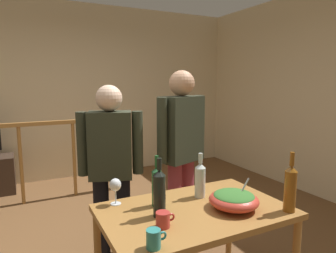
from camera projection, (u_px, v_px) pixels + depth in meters
back_wall at (66, 92)px, 4.82m from camera, size 5.89×0.10×2.80m
side_wall_right at (289, 93)px, 4.49m from camera, size 0.10×3.95×2.80m
stair_railing at (37, 149)px, 3.87m from camera, size 3.37×0.10×1.11m
serving_table at (195, 220)px, 1.98m from camera, size 1.21×0.77×0.74m
salad_bowl at (234, 199)px, 1.96m from camera, size 0.33×0.33×0.19m
wine_glass at (115, 186)px, 2.02m from camera, size 0.08×0.08×0.18m
wine_bottle_green at (157, 186)px, 1.99m from camera, size 0.07×0.07×0.35m
wine_bottle_dark at (159, 192)px, 1.83m from camera, size 0.08×0.08×0.37m
wine_bottle_clear at (200, 179)px, 2.15m from camera, size 0.08×0.08×0.32m
wine_bottle_amber at (290, 188)px, 1.91m from camera, size 0.08×0.08×0.39m
mug_red at (163, 220)px, 1.71m from camera, size 0.12×0.08×0.09m
mug_teal at (154, 239)px, 1.50m from camera, size 0.11×0.07×0.10m
person_standing_left at (111, 163)px, 2.48m from camera, size 0.51×0.32×1.54m
person_standing_right at (181, 144)px, 2.77m from camera, size 0.57×0.34×1.67m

